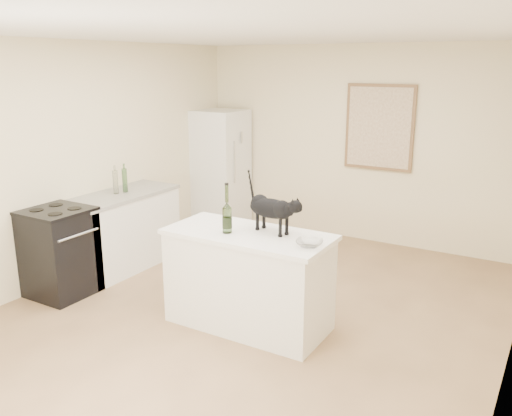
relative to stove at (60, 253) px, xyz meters
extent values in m
plane|color=#A57F58|center=(1.95, 0.60, -0.45)|extent=(5.50, 5.50, 0.00)
plane|color=white|center=(1.95, 0.60, 2.15)|extent=(5.50, 5.50, 0.00)
plane|color=beige|center=(1.95, 3.35, 0.85)|extent=(4.50, 0.00, 4.50)
plane|color=beige|center=(-0.30, 0.60, 0.85)|extent=(0.00, 5.50, 5.50)
cube|color=white|center=(2.05, 0.40, -0.02)|extent=(1.44, 0.67, 0.86)
cube|color=white|center=(2.05, 0.40, 0.43)|extent=(1.50, 0.70, 0.04)
cube|color=white|center=(0.00, 0.90, -0.02)|extent=(0.60, 1.40, 0.86)
cube|color=gray|center=(0.00, 0.90, 0.43)|extent=(0.62, 1.44, 0.04)
cube|color=black|center=(0.00, 0.00, 0.00)|extent=(0.60, 0.60, 0.90)
cube|color=white|center=(0.00, 2.95, 0.40)|extent=(0.68, 0.68, 1.70)
cube|color=brown|center=(2.25, 3.32, 1.10)|extent=(0.90, 0.03, 1.10)
cube|color=beige|center=(2.25, 3.30, 1.10)|extent=(0.82, 0.00, 1.02)
cylinder|color=#2F5020|center=(1.89, 0.30, 0.65)|extent=(0.10, 0.10, 0.40)
imported|color=silver|center=(2.68, 0.33, 0.48)|extent=(0.28, 0.28, 0.05)
cube|color=beige|center=(0.34, 3.02, 0.88)|extent=(0.05, 0.12, 0.16)
cylinder|color=gray|center=(-0.02, 0.87, 0.59)|extent=(0.06, 0.06, 0.27)
cylinder|color=#194C1D|center=(0.01, 0.99, 0.59)|extent=(0.06, 0.06, 0.28)
camera|label=1|loc=(4.42, -3.47, 1.91)|focal=37.62mm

